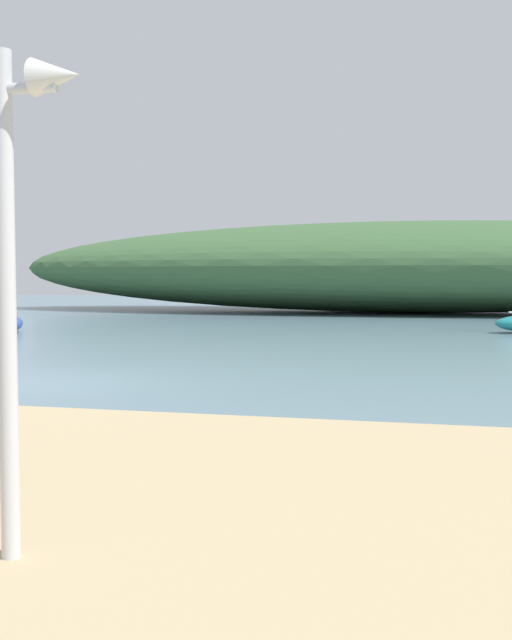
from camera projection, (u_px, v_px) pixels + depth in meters
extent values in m
plane|color=slate|center=(61.00, 382.00, 13.98)|extent=(120.00, 120.00, 0.00)
ellipsoid|color=#3D6038|center=(407.00, 267.00, 41.22)|extent=(46.04, 12.68, 5.04)
cylinder|color=silver|center=(7.00, 309.00, 4.64)|extent=(0.12, 0.12, 3.18)
cylinder|color=silver|center=(2.00, 90.00, 4.56)|extent=(0.74, 0.07, 0.07)
cone|color=silver|center=(57.00, 76.00, 4.47)|extent=(0.30, 0.23, 0.23)
ellipsoid|color=#2D4C9E|center=(4.00, 324.00, 26.27)|extent=(2.74, 3.59, 0.63)
cylinder|color=silver|center=(4.00, 279.00, 26.18)|extent=(0.08, 0.08, 2.88)
cylinder|color=silver|center=(3.00, 314.00, 25.76)|extent=(0.79, 1.37, 0.06)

